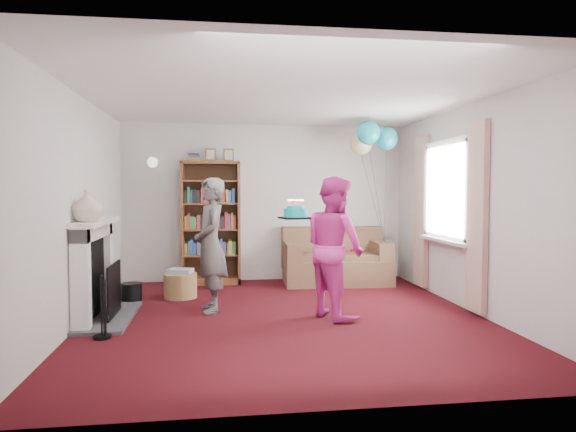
{
  "coord_description": "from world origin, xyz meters",
  "views": [
    {
      "loc": [
        -0.76,
        -5.76,
        1.47
      ],
      "look_at": [
        0.11,
        0.6,
        1.13
      ],
      "focal_mm": 32.0,
      "sensor_mm": 36.0,
      "label": 1
    }
  ],
  "objects": [
    {
      "name": "person_striped",
      "position": [
        -0.85,
        0.42,
        0.8
      ],
      "size": [
        0.48,
        0.64,
        1.61
      ],
      "primitive_type": "imported",
      "rotation": [
        0.0,
        0.0,
        -1.4
      ],
      "color": "black",
      "rests_on": "ground"
    },
    {
      "name": "wall_right",
      "position": [
        2.26,
        0.0,
        1.25
      ],
      "size": [
        0.02,
        5.0,
        2.5
      ],
      "primitive_type": "cube",
      "color": "silver",
      "rests_on": "ground"
    },
    {
      "name": "wall_back",
      "position": [
        0.0,
        2.51,
        1.25
      ],
      "size": [
        4.5,
        0.02,
        2.5
      ],
      "primitive_type": "cube",
      "color": "silver",
      "rests_on": "ground"
    },
    {
      "name": "fireplace",
      "position": [
        -2.09,
        0.19,
        0.51
      ],
      "size": [
        0.55,
        1.8,
        1.12
      ],
      "color": "#3F3F42",
      "rests_on": "ground"
    },
    {
      "name": "birthday_cake",
      "position": [
        0.13,
        0.09,
        1.19
      ],
      "size": [
        0.34,
        0.34,
        0.22
      ],
      "rotation": [
        0.0,
        0.0,
        0.2
      ],
      "color": "black",
      "rests_on": "ground"
    },
    {
      "name": "balloons",
      "position": [
        1.52,
        1.66,
        2.22
      ],
      "size": [
        0.67,
        0.72,
        1.8
      ],
      "color": "#3F3F3F",
      "rests_on": "ground"
    },
    {
      "name": "ceiling",
      "position": [
        0.0,
        0.0,
        2.5
      ],
      "size": [
        4.5,
        5.0,
        0.01
      ],
      "primitive_type": "cube",
      "color": "white",
      "rests_on": "wall_back"
    },
    {
      "name": "ground",
      "position": [
        0.0,
        0.0,
        0.0
      ],
      "size": [
        5.0,
        5.0,
        0.0
      ],
      "primitive_type": "plane",
      "color": "#38080B",
      "rests_on": "ground"
    },
    {
      "name": "wall_left",
      "position": [
        -2.26,
        0.0,
        1.25
      ],
      "size": [
        0.02,
        5.0,
        2.5
      ],
      "primitive_type": "cube",
      "color": "silver",
      "rests_on": "ground"
    },
    {
      "name": "bookcase",
      "position": [
        -0.87,
        2.3,
        0.93
      ],
      "size": [
        0.9,
        0.42,
        2.1
      ],
      "color": "#472B14",
      "rests_on": "ground"
    },
    {
      "name": "window_bay",
      "position": [
        2.21,
        0.6,
        1.2
      ],
      "size": [
        0.14,
        2.02,
        2.2
      ],
      "color": "white",
      "rests_on": "ground"
    },
    {
      "name": "mantel_vase",
      "position": [
        -2.12,
        -0.15,
        1.29
      ],
      "size": [
        0.37,
        0.37,
        0.34
      ],
      "primitive_type": "imported",
      "rotation": [
        0.0,
        0.0,
        0.16
      ],
      "color": "beige",
      "rests_on": "fireplace"
    },
    {
      "name": "person_magenta",
      "position": [
        0.56,
        -0.04,
        0.81
      ],
      "size": [
        0.87,
        0.96,
        1.61
      ],
      "primitive_type": "imported",
      "rotation": [
        0.0,
        0.0,
        1.97
      ],
      "color": "#CF2989",
      "rests_on": "ground"
    },
    {
      "name": "sofa",
      "position": [
        1.07,
        2.07,
        0.33
      ],
      "size": [
        1.63,
        0.86,
        0.86
      ],
      "rotation": [
        0.0,
        0.0,
        -0.04
      ],
      "color": "brown",
      "rests_on": "ground"
    },
    {
      "name": "wicker_basket",
      "position": [
        -1.27,
        1.25,
        0.18
      ],
      "size": [
        0.44,
        0.44,
        0.39
      ],
      "rotation": [
        0.0,
        0.0,
        -0.27
      ],
      "color": "#A6864D",
      "rests_on": "ground"
    },
    {
      "name": "wall_sconce",
      "position": [
        -1.75,
        2.36,
        1.88
      ],
      "size": [
        0.16,
        0.23,
        0.16
      ],
      "color": "gold",
      "rests_on": "ground"
    }
  ]
}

